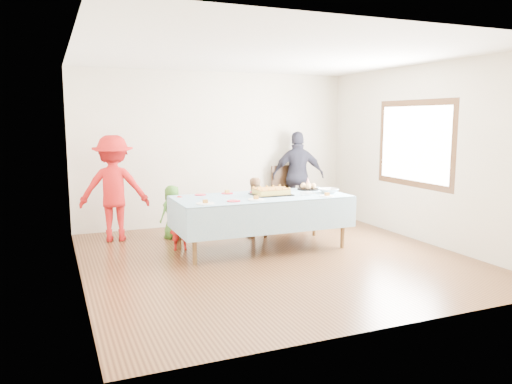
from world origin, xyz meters
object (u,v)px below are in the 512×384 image
party_table (261,200)px  dining_chair (285,190)px  adult_left (114,188)px  birthday_cake (271,192)px

party_table → dining_chair: size_ratio=2.45×
party_table → dining_chair: bearing=54.7°
party_table → adult_left: bearing=144.5°
birthday_cake → dining_chair: bearing=58.3°
party_table → dining_chair: 2.13m
birthday_cake → dining_chair: 2.02m
birthday_cake → adult_left: bearing=147.4°
dining_chair → birthday_cake: bearing=-124.7°
dining_chair → adult_left: adult_left is taller
party_table → dining_chair: dining_chair is taller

